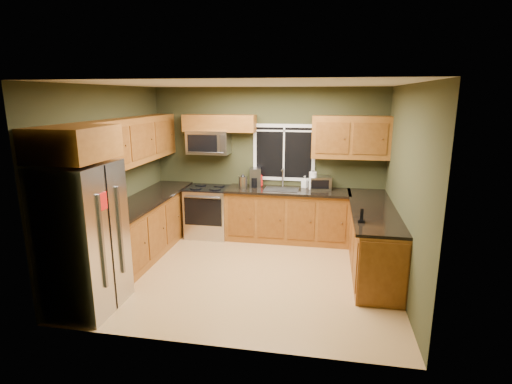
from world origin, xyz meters
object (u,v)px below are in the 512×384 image
(coffee_maker, at_px, (255,178))
(soap_bottle_b, at_px, (305,182))
(kettle, at_px, (243,182))
(toaster_oven, at_px, (320,183))
(cordless_phone, at_px, (361,218))
(soap_bottle_a, at_px, (260,179))
(refrigerator, at_px, (83,238))
(paper_towel_roll, at_px, (313,181))
(microwave, at_px, (209,142))
(range, at_px, (208,211))

(coffee_maker, relative_size, soap_bottle_b, 1.57)
(kettle, bearing_deg, toaster_oven, 8.48)
(kettle, relative_size, cordless_phone, 1.42)
(soap_bottle_a, xyz_separation_m, cordless_phone, (1.66, -1.84, -0.08))
(refrigerator, height_order, paper_towel_roll, refrigerator)
(toaster_oven, height_order, kettle, kettle)
(paper_towel_roll, bearing_deg, soap_bottle_b, 142.38)
(microwave, bearing_deg, soap_bottle_a, 2.06)
(microwave, relative_size, soap_bottle_a, 2.70)
(microwave, height_order, soap_bottle_a, microwave)
(toaster_oven, xyz_separation_m, coffee_maker, (-1.17, 0.01, 0.04))
(kettle, xyz_separation_m, soap_bottle_b, (1.08, 0.28, -0.02))
(coffee_maker, bearing_deg, paper_towel_roll, -2.27)
(refrigerator, height_order, kettle, refrigerator)
(microwave, height_order, soap_bottle_b, microwave)
(paper_towel_roll, height_order, cordless_phone, paper_towel_roll)
(microwave, height_order, paper_towel_roll, microwave)
(toaster_oven, relative_size, coffee_maker, 1.21)
(range, bearing_deg, refrigerator, -103.97)
(cordless_phone, bearing_deg, kettle, 140.05)
(range, distance_m, paper_towel_roll, 1.99)
(toaster_oven, bearing_deg, coffee_maker, 179.29)
(paper_towel_roll, bearing_deg, soap_bottle_a, 177.02)
(refrigerator, bearing_deg, microwave, 76.66)
(microwave, bearing_deg, toaster_oven, 0.31)
(kettle, bearing_deg, soap_bottle_b, 14.81)
(range, distance_m, toaster_oven, 2.11)
(refrigerator, height_order, cordless_phone, refrigerator)
(coffee_maker, height_order, soap_bottle_b, coffee_maker)
(refrigerator, xyz_separation_m, kettle, (1.36, 2.72, 0.16))
(kettle, distance_m, soap_bottle_b, 1.11)
(range, height_order, paper_towel_roll, paper_towel_roll)
(coffee_maker, xyz_separation_m, kettle, (-0.18, -0.22, -0.03))
(kettle, bearing_deg, coffee_maker, 50.61)
(toaster_oven, relative_size, paper_towel_roll, 1.18)
(range, distance_m, cordless_phone, 3.14)
(kettle, bearing_deg, soap_bottle_a, 39.88)
(refrigerator, relative_size, microwave, 2.37)
(kettle, xyz_separation_m, soap_bottle_a, (0.27, 0.22, 0.02))
(range, height_order, cordless_phone, cordless_phone)
(paper_towel_roll, bearing_deg, coffee_maker, 177.73)
(range, xyz_separation_m, toaster_oven, (2.02, 0.15, 0.58))
(toaster_oven, bearing_deg, soap_bottle_b, 163.11)
(paper_towel_roll, bearing_deg, range, -176.35)
(range, bearing_deg, soap_bottle_b, 7.52)
(range, bearing_deg, microwave, 90.02)
(toaster_oven, relative_size, kettle, 1.49)
(range, relative_size, soap_bottle_b, 4.42)
(range, height_order, microwave, microwave)
(soap_bottle_b, bearing_deg, paper_towel_roll, -37.62)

